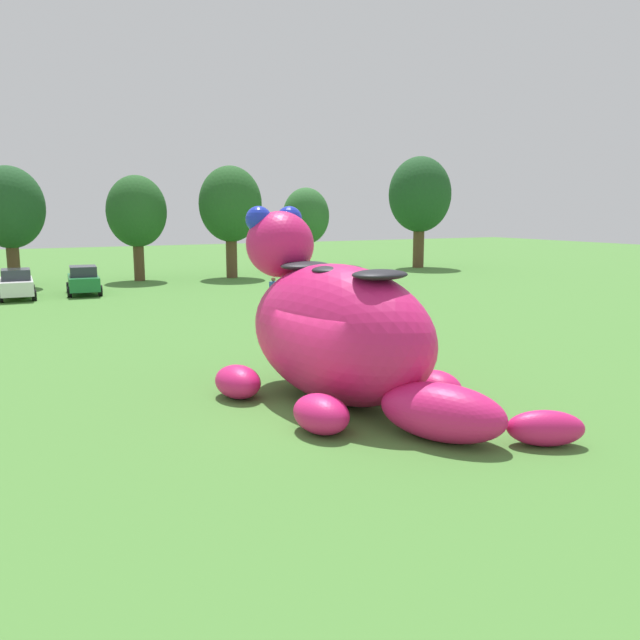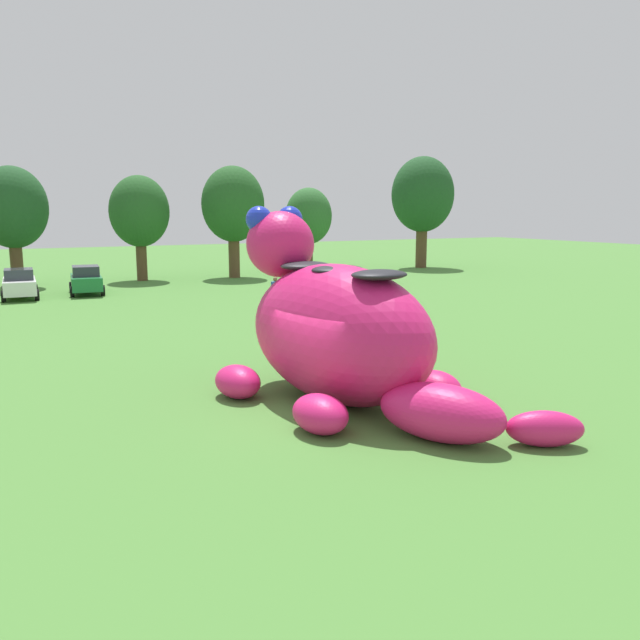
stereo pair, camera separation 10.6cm
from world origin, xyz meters
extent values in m
plane|color=#4C8438|center=(0.00, 0.00, 0.00)|extent=(160.00, 160.00, 0.00)
ellipsoid|color=#E01E6B|center=(1.09, 0.73, 1.82)|extent=(4.19, 6.89, 3.64)
ellipsoid|color=#E01E6B|center=(0.67, 3.45, 4.03)|extent=(2.22, 2.38, 1.92)
sphere|color=#1E33CC|center=(0.10, 3.65, 4.75)|extent=(0.77, 0.77, 0.77)
sphere|color=#1E33CC|center=(1.15, 3.81, 4.75)|extent=(0.77, 0.77, 0.77)
ellipsoid|color=black|center=(0.87, 2.17, 3.50)|extent=(1.62, 1.37, 0.24)
ellipsoid|color=black|center=(1.09, 0.73, 3.50)|extent=(1.62, 1.37, 0.24)
ellipsoid|color=black|center=(1.33, -0.87, 3.50)|extent=(1.62, 1.37, 0.24)
ellipsoid|color=#E01E6B|center=(-1.18, 2.18, 0.45)|extent=(1.34, 1.71, 0.89)
ellipsoid|color=#E01E6B|center=(2.82, 2.80, 0.45)|extent=(1.34, 1.71, 0.89)
ellipsoid|color=#E01E6B|center=(-0.48, -1.32, 0.45)|extent=(1.34, 1.71, 0.89)
ellipsoid|color=#E01E6B|center=(3.20, -0.75, 0.45)|extent=(1.34, 1.71, 0.89)
ellipsoid|color=#E01E6B|center=(1.65, -2.95, 0.64)|extent=(2.68, 3.26, 1.28)
ellipsoid|color=#E01E6B|center=(3.42, -4.27, 0.39)|extent=(1.84, 1.50, 0.78)
cube|color=white|center=(-5.48, 26.70, 0.72)|extent=(1.85, 4.16, 0.80)
cube|color=#2D333D|center=(-5.49, 26.55, 1.42)|extent=(1.57, 2.02, 0.60)
cylinder|color=black|center=(-6.28, 28.00, 0.32)|extent=(0.26, 0.65, 0.64)
cylinder|color=black|center=(-4.58, 27.94, 0.32)|extent=(0.26, 0.65, 0.64)
cylinder|color=black|center=(-6.38, 25.46, 0.32)|extent=(0.26, 0.65, 0.64)
cylinder|color=black|center=(-4.68, 25.40, 0.32)|extent=(0.26, 0.65, 0.64)
cube|color=#1E7238|center=(-1.79, 27.08, 0.72)|extent=(2.07, 4.24, 0.80)
cube|color=#2D333D|center=(-1.81, 26.93, 1.42)|extent=(1.67, 2.10, 0.60)
cylinder|color=black|center=(-2.52, 28.42, 0.32)|extent=(0.30, 0.66, 0.64)
cylinder|color=black|center=(-0.83, 28.27, 0.32)|extent=(0.30, 0.66, 0.64)
cylinder|color=black|center=(-2.75, 25.89, 0.32)|extent=(0.30, 0.66, 0.64)
cylinder|color=black|center=(-1.06, 25.74, 0.32)|extent=(0.30, 0.66, 0.64)
cylinder|color=brown|center=(-5.33, 33.01, 1.39)|extent=(0.79, 0.79, 2.78)
ellipsoid|color=#1E4C23|center=(-5.33, 33.01, 5.22)|extent=(4.44, 4.44, 5.33)
cylinder|color=brown|center=(2.86, 33.25, 1.32)|extent=(0.75, 0.75, 2.64)
ellipsoid|color=#235623|center=(2.86, 33.25, 4.96)|extent=(4.22, 4.22, 5.07)
cylinder|color=brown|center=(9.53, 32.16, 1.46)|extent=(0.83, 0.83, 2.92)
ellipsoid|color=#235623|center=(9.53, 32.16, 5.49)|extent=(4.67, 4.67, 5.60)
cylinder|color=brown|center=(17.07, 34.69, 1.21)|extent=(0.69, 0.69, 2.43)
ellipsoid|color=#2D662D|center=(17.07, 34.69, 4.57)|extent=(3.89, 3.89, 4.66)
cylinder|color=brown|center=(27.26, 32.73, 1.70)|extent=(0.97, 0.97, 3.41)
ellipsoid|color=#1E4C23|center=(27.26, 32.73, 6.41)|extent=(5.45, 5.45, 6.54)
cylinder|color=#726656|center=(5.79, 15.74, 0.44)|extent=(0.26, 0.26, 0.88)
cube|color=#2D4CA5|center=(5.79, 15.74, 1.18)|extent=(0.38, 0.22, 0.60)
sphere|color=brown|center=(5.79, 15.74, 1.60)|extent=(0.22, 0.22, 0.22)
camera|label=1|loc=(-6.97, -13.62, 5.00)|focal=35.82mm
camera|label=2|loc=(-6.88, -13.67, 5.00)|focal=35.82mm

